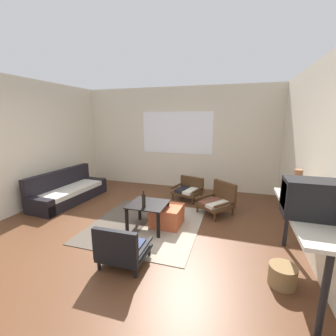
{
  "coord_description": "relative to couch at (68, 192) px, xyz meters",
  "views": [
    {
      "loc": [
        1.58,
        -2.91,
        1.89
      ],
      "look_at": [
        0.33,
        1.13,
        0.95
      ],
      "focal_mm": 24.05,
      "sensor_mm": 36.0,
      "label": 1
    }
  ],
  "objects": [
    {
      "name": "ground_plane",
      "position": [
        2.11,
        -1.15,
        -0.22
      ],
      "size": [
        7.8,
        7.8,
        0.0
      ],
      "primitive_type": "plane",
      "color": "#56331E"
    },
    {
      "name": "far_wall_with_window",
      "position": [
        2.11,
        1.91,
        1.13
      ],
      "size": [
        5.6,
        0.13,
        2.7
      ],
      "color": "beige",
      "rests_on": "ground"
    },
    {
      "name": "side_wall_right",
      "position": [
        4.77,
        -0.85,
        1.13
      ],
      "size": [
        0.12,
        6.6,
        2.7
      ],
      "primitive_type": "cube",
      "color": "beige",
      "rests_on": "ground"
    },
    {
      "name": "side_wall_left",
      "position": [
        -0.55,
        -0.85,
        1.13
      ],
      "size": [
        0.12,
        6.6,
        2.7
      ],
      "primitive_type": "cube",
      "color": "beige",
      "rests_on": "ground"
    },
    {
      "name": "area_rug",
      "position": [
        2.19,
        -0.58,
        -0.22
      ],
      "size": [
        1.9,
        2.0,
        0.01
      ],
      "color": "#4C4238",
      "rests_on": "ground"
    },
    {
      "name": "couch",
      "position": [
        0.0,
        0.0,
        0.0
      ],
      "size": [
        0.81,
        1.87,
        0.71
      ],
      "color": "black",
      "rests_on": "ground"
    },
    {
      "name": "coffee_table",
      "position": [
        2.29,
        -0.69,
        0.15
      ],
      "size": [
        0.64,
        0.6,
        0.46
      ],
      "color": "black",
      "rests_on": "ground"
    },
    {
      "name": "armchair_by_window",
      "position": [
        2.64,
        0.98,
        0.02
      ],
      "size": [
        0.73,
        0.69,
        0.5
      ],
      "color": "#472D19",
      "rests_on": "ground"
    },
    {
      "name": "armchair_striped_foreground",
      "position": [
        2.35,
        -1.76,
        0.03
      ],
      "size": [
        0.6,
        0.56,
        0.59
      ],
      "color": "black",
      "rests_on": "ground"
    },
    {
      "name": "armchair_corner",
      "position": [
        3.39,
        0.33,
        0.06
      ],
      "size": [
        0.81,
        0.81,
        0.63
      ],
      "color": "#472D19",
      "rests_on": "ground"
    },
    {
      "name": "ottoman_orange",
      "position": [
        2.56,
        -0.47,
        -0.04
      ],
      "size": [
        0.53,
        0.53,
        0.36
      ],
      "primitive_type": "cube",
      "rotation": [
        0.0,
        0.0,
        -0.03
      ],
      "color": "#BC5633",
      "rests_on": "ground"
    },
    {
      "name": "console_shelf",
      "position": [
        4.47,
        -1.37,
        0.56
      ],
      "size": [
        0.43,
        1.67,
        0.88
      ],
      "color": "beige",
      "rests_on": "ground"
    },
    {
      "name": "crt_television",
      "position": [
        4.46,
        -1.53,
        0.86
      ],
      "size": [
        0.55,
        0.34,
        0.4
      ],
      "color": "black",
      "rests_on": "console_shelf"
    },
    {
      "name": "clay_vase",
      "position": [
        4.47,
        -0.88,
        0.8
      ],
      "size": [
        0.22,
        0.22,
        0.36
      ],
      "color": "#935B38",
      "rests_on": "console_shelf"
    },
    {
      "name": "glass_bottle",
      "position": [
        2.28,
        -0.86,
        0.36
      ],
      "size": [
        0.06,
        0.06,
        0.29
      ],
      "color": "black",
      "rests_on": "coffee_table"
    },
    {
      "name": "wicker_basket",
      "position": [
        4.29,
        -1.51,
        -0.1
      ],
      "size": [
        0.31,
        0.31,
        0.24
      ],
      "primitive_type": "cylinder",
      "color": "olive",
      "rests_on": "ground"
    }
  ]
}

